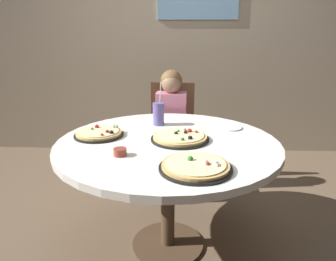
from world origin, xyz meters
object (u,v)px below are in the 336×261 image
Objects in this scene: pizza_pepperoni at (196,166)px; plate_small at (229,127)px; sauce_bowl at (120,152)px; dining_table at (168,154)px; diner_child at (171,140)px; pizza_veggie at (99,133)px; soda_cup at (158,114)px; pizza_cheese at (180,137)px; chair_wooden at (172,129)px.

plate_small is (0.26, 0.69, -0.01)m from pizza_pepperoni.
sauce_bowl is 0.39× the size of plate_small.
pizza_pepperoni is (0.15, -0.41, 0.10)m from dining_table.
dining_table is 1.25× the size of diner_child.
plate_small is (0.41, 0.28, 0.09)m from dining_table.
pizza_pepperoni is (0.15, -1.18, 0.28)m from diner_child.
pizza_veggie is at bearing 120.56° from sauce_bowl.
pizza_veggie is (-0.44, 0.08, 0.10)m from dining_table.
pizza_veggie is 0.45m from soda_cup.
pizza_cheese is at bearing 14.60° from dining_table.
diner_child is 3.01× the size of pizza_cheese.
plate_small is at bearing 34.56° from dining_table.
pizza_pepperoni is (0.15, -1.36, 0.24)m from chair_wooden.
soda_cup is 1.71× the size of plate_small.
dining_table is at bearing -145.44° from plate_small.
pizza_pepperoni is at bearing -80.25° from pizza_cheese.
sauce_bowl is at bearing -105.95° from soda_cup.
pizza_cheese is at bearing 39.60° from sauce_bowl.
pizza_veggie is at bearing 173.13° from pizza_cheese.
chair_wooden is at bearing 96.10° from pizza_pepperoni.
diner_child is 3.52× the size of soda_cup.
diner_child reaches higher than plate_small.
diner_child is at bearing 130.35° from plate_small.
pizza_pepperoni is (0.59, -0.49, -0.00)m from pizza_veggie.
soda_cup is at bearing 173.05° from plate_small.
diner_child reaches higher than sauce_bowl.
chair_wooden is 1.25m from sauce_bowl.
diner_child is at bearing -92.15° from chair_wooden.
chair_wooden is 0.96m from pizza_cheese.
dining_table is at bearing -165.40° from pizza_cheese.
soda_cup is 0.62m from sauce_bowl.
diner_child reaches higher than pizza_veggie.
diner_child is (-0.00, 0.77, -0.18)m from dining_table.
plate_small is at bearing -6.95° from soda_cup.
diner_child is 3.03× the size of pizza_pepperoni.
pizza_pepperoni is 0.79m from soda_cup.
pizza_veggie is 0.87m from plate_small.
pizza_cheese is (0.08, -0.75, 0.28)m from diner_child.
soda_cup reaches higher than sauce_bowl.
soda_cup is 0.50m from plate_small.
sauce_bowl is at bearing -101.77° from chair_wooden.
chair_wooden reaches higher than pizza_cheese.
diner_child is at bearing 57.62° from pizza_veggie.
dining_table is 0.13m from pizza_cheese.
pizza_veggie is 0.38m from sauce_bowl.
diner_child is 0.81m from pizza_cheese.
dining_table is at bearing 45.03° from sauce_bowl.
pizza_cheese reaches higher than plate_small.
sauce_bowl is (-0.25, -1.20, 0.24)m from chair_wooden.
sauce_bowl is (-0.25, -0.25, 0.10)m from dining_table.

